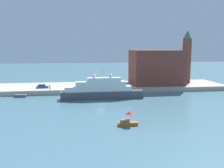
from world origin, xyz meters
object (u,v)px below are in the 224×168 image
(work_barge, at_px, (21,96))
(person_figure, at_px, (50,87))
(mooring_bollard, at_px, (86,88))
(small_motorboat, at_px, (128,120))
(parked_car, at_px, (42,87))
(bell_tower, at_px, (187,55))
(large_yacht, at_px, (101,90))
(harbor_building, at_px, (156,67))

(work_barge, xyz_separation_m, person_figure, (9.76, 5.14, 2.09))
(person_figure, relative_size, mooring_bollard, 2.32)
(mooring_bollard, bearing_deg, small_motorboat, -78.37)
(parked_car, relative_size, person_figure, 2.63)
(work_barge, distance_m, bell_tower, 71.44)
(large_yacht, xyz_separation_m, work_barge, (-28.31, 6.54, -2.45))
(small_motorboat, bearing_deg, harbor_building, 65.34)
(person_figure, bearing_deg, harbor_building, 9.20)
(harbor_building, distance_m, bell_tower, 15.73)
(work_barge, xyz_separation_m, bell_tower, (68.59, 14.45, 13.80))
(work_barge, relative_size, bell_tower, 0.18)
(small_motorboat, xyz_separation_m, person_figure, (-21.72, 41.71, 1.31))
(parked_car, bearing_deg, harbor_building, 5.02)
(harbor_building, relative_size, person_figure, 12.43)
(work_barge, bearing_deg, parked_car, 51.27)
(bell_tower, bearing_deg, work_barge, -168.10)
(small_motorboat, xyz_separation_m, parked_car, (-24.97, 44.69, 1.12))
(bell_tower, bearing_deg, parked_car, -174.18)
(bell_tower, xyz_separation_m, parked_car, (-62.08, -6.33, -11.90))
(bell_tower, distance_m, mooring_bollard, 48.24)
(harbor_building, height_order, bell_tower, bell_tower)
(harbor_building, bearing_deg, large_yacht, -143.66)
(bell_tower, xyz_separation_m, mooring_bollard, (-45.23, -11.55, -12.14))
(work_barge, xyz_separation_m, parked_car, (6.52, 8.12, 1.90))
(small_motorboat, xyz_separation_m, mooring_bollard, (-8.12, 39.47, 0.88))
(large_yacht, height_order, parked_car, large_yacht)
(small_motorboat, distance_m, mooring_bollard, 40.30)
(small_motorboat, height_order, work_barge, small_motorboat)
(small_motorboat, bearing_deg, work_barge, 130.72)
(person_figure, bearing_deg, parked_car, 137.43)
(parked_car, relative_size, mooring_bollard, 6.12)
(large_yacht, distance_m, bell_tower, 46.82)
(work_barge, bearing_deg, person_figure, 27.76)
(large_yacht, height_order, small_motorboat, large_yacht)
(small_motorboat, bearing_deg, parked_car, 119.19)
(harbor_building, xyz_separation_m, parked_car, (-47.39, -4.16, -6.69))
(large_yacht, bearing_deg, mooring_bollard, 117.66)
(large_yacht, relative_size, person_figure, 16.58)
(parked_car, height_order, mooring_bollard, parked_car)
(small_motorboat, xyz_separation_m, work_barge, (-31.48, 36.57, -0.78))
(parked_car, distance_m, mooring_bollard, 17.64)
(large_yacht, xyz_separation_m, parked_car, (-21.79, 14.67, -0.56))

